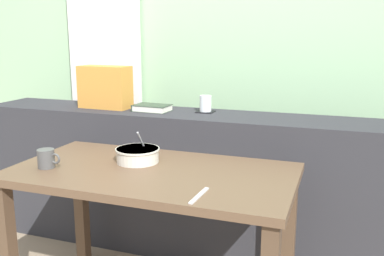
% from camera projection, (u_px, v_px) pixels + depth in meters
% --- Properties ---
extents(outdoor_backdrop, '(4.80, 0.08, 2.80)m').
position_uv_depth(outdoor_backdrop, '(228.00, 20.00, 2.88)').
color(outdoor_backdrop, '#9EC699').
rests_on(outdoor_backdrop, ground).
extents(curtain_left_panel, '(0.56, 0.06, 2.50)m').
position_uv_depth(curtain_left_panel, '(104.00, 42.00, 3.11)').
color(curtain_left_panel, white).
rests_on(curtain_left_panel, ground).
extents(dark_console_ledge, '(2.80, 0.39, 0.85)m').
position_uv_depth(dark_console_ledge, '(201.00, 184.00, 2.56)').
color(dark_console_ledge, '#2D2D33').
rests_on(dark_console_ledge, ground).
extents(breakfast_table, '(1.26, 0.67, 0.71)m').
position_uv_depth(breakfast_table, '(152.00, 192.00, 1.93)').
color(breakfast_table, brown).
rests_on(breakfast_table, ground).
extents(coaster_square, '(0.10, 0.10, 0.00)m').
position_uv_depth(coaster_square, '(205.00, 112.00, 2.53)').
color(coaster_square, black).
rests_on(coaster_square, dark_console_ledge).
extents(juice_glass, '(0.07, 0.07, 0.09)m').
position_uv_depth(juice_glass, '(206.00, 104.00, 2.52)').
color(juice_glass, white).
rests_on(juice_glass, coaster_square).
extents(closed_book, '(0.22, 0.15, 0.04)m').
position_uv_depth(closed_book, '(152.00, 108.00, 2.56)').
color(closed_book, '#334233').
rests_on(closed_book, dark_console_ledge).
extents(throw_pillow, '(0.33, 0.15, 0.26)m').
position_uv_depth(throw_pillow, '(105.00, 87.00, 2.65)').
color(throw_pillow, '#D18938').
rests_on(throw_pillow, dark_console_ledge).
extents(soup_bowl, '(0.21, 0.21, 0.15)m').
position_uv_depth(soup_bowl, '(138.00, 155.00, 2.02)').
color(soup_bowl, beige).
rests_on(soup_bowl, breakfast_table).
extents(fork_utensil, '(0.02, 0.17, 0.01)m').
position_uv_depth(fork_utensil, '(199.00, 195.00, 1.59)').
color(fork_utensil, silver).
rests_on(fork_utensil, breakfast_table).
extents(ceramic_mug, '(0.11, 0.08, 0.08)m').
position_uv_depth(ceramic_mug, '(47.00, 159.00, 1.93)').
color(ceramic_mug, '#4C4C4C').
rests_on(ceramic_mug, breakfast_table).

